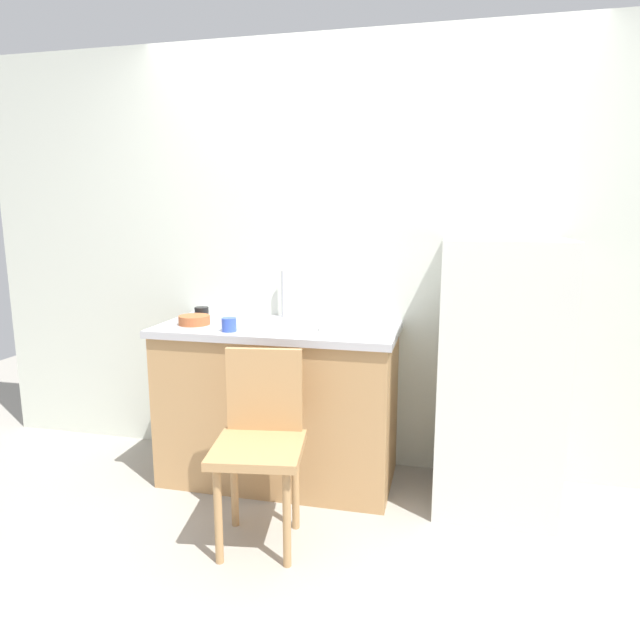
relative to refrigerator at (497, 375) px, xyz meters
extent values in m
plane|color=#9E998E|center=(-0.80, -0.65, -0.70)|extent=(8.00, 8.00, 0.00)
cube|color=silver|center=(-0.80, 0.35, 0.55)|extent=(4.80, 0.10, 2.49)
cube|color=tan|center=(-1.18, 0.00, -0.26)|extent=(1.29, 0.60, 0.86)
cube|color=#B7B7BC|center=(-1.18, 0.00, 0.19)|extent=(1.33, 0.64, 0.04)
cylinder|color=#B7B7BC|center=(-1.22, 0.25, 0.34)|extent=(0.02, 0.02, 0.28)
cube|color=silver|center=(0.00, 0.00, 0.00)|extent=(0.59, 0.61, 1.39)
cylinder|color=tan|center=(-1.19, -0.84, -0.47)|extent=(0.04, 0.04, 0.45)
cylinder|color=tan|center=(-0.90, -0.80, -0.47)|extent=(0.04, 0.04, 0.45)
cylinder|color=tan|center=(-1.24, -0.55, -0.47)|extent=(0.04, 0.04, 0.45)
cylinder|color=tan|center=(-0.94, -0.50, -0.47)|extent=(0.04, 0.04, 0.45)
cube|color=tan|center=(-1.07, -0.67, -0.23)|extent=(0.45, 0.45, 0.04)
cube|color=tan|center=(-1.09, -0.49, -0.01)|extent=(0.36, 0.08, 0.40)
cube|color=white|center=(-0.78, 0.00, 0.23)|extent=(0.28, 0.20, 0.05)
cylinder|color=#B25B33|center=(-1.64, -0.08, 0.23)|extent=(0.17, 0.17, 0.05)
cylinder|color=blue|center=(-1.38, -0.21, 0.24)|extent=(0.08, 0.08, 0.07)
cylinder|color=black|center=(-1.66, 0.07, 0.24)|extent=(0.08, 0.08, 0.07)
camera|label=1|loc=(-0.26, -2.89, 0.82)|focal=31.18mm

